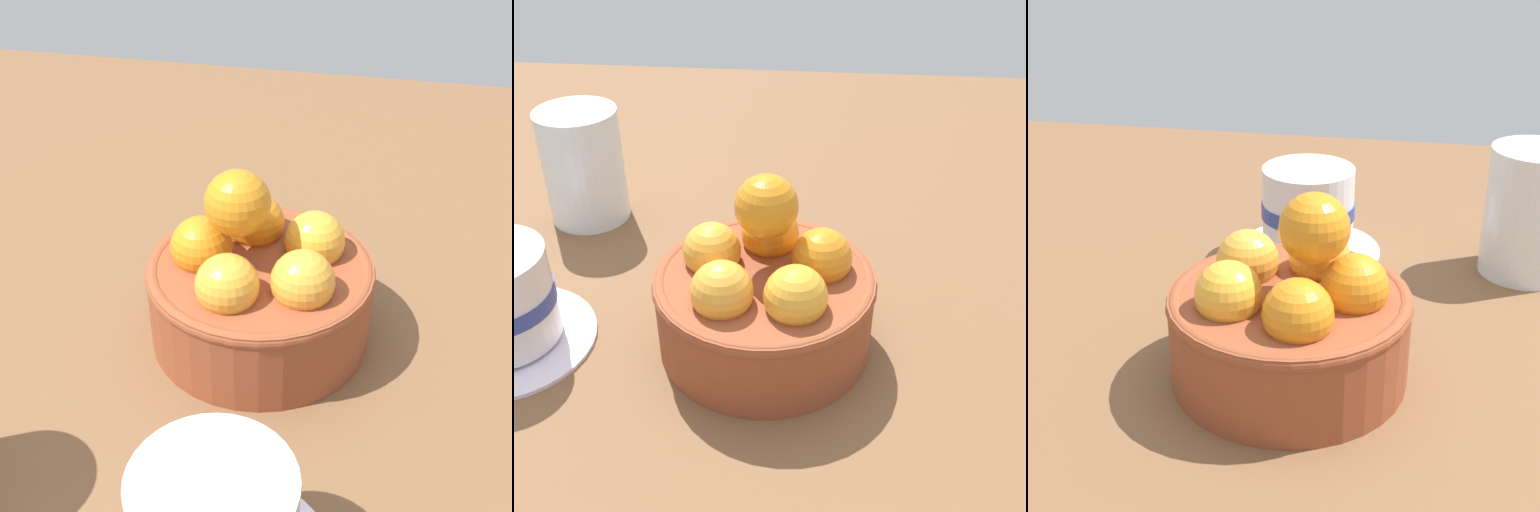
# 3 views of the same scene
# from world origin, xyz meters

# --- Properties ---
(ground_plane) EXTENTS (1.11, 0.98, 0.05)m
(ground_plane) POSITION_xyz_m (0.00, 0.00, -0.02)
(ground_plane) COLOR brown
(terracotta_bowl) EXTENTS (0.14, 0.14, 0.12)m
(terracotta_bowl) POSITION_xyz_m (-0.00, 0.00, 0.04)
(terracotta_bowl) COLOR brown
(terracotta_bowl) RESTS_ON ground_plane
(water_glass) EXTENTS (0.07, 0.07, 0.10)m
(water_glass) POSITION_xyz_m (-0.15, -0.17, 0.05)
(water_glass) COLOR silver
(water_glass) RESTS_ON ground_plane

